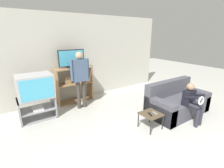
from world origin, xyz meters
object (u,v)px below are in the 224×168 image
(snack_table, at_px, (151,115))
(remote_control_black, at_px, (150,114))
(person_seated_child, at_px, (192,100))
(media_shelf, at_px, (74,84))
(person_standing_adult, at_px, (80,75))
(television_flat, at_px, (72,59))
(television_main, at_px, (35,86))
(couch, at_px, (176,102))
(remote_control_white, at_px, (155,113))
(tv_stand, at_px, (37,108))

(snack_table, height_order, remote_control_black, remote_control_black)
(remote_control_black, distance_m, person_seated_child, 1.09)
(media_shelf, distance_m, remote_control_black, 2.53)
(person_standing_adult, height_order, person_seated_child, person_standing_adult)
(television_flat, bearing_deg, media_shelf, 43.15)
(snack_table, distance_m, person_standing_adult, 2.12)
(television_main, height_order, media_shelf, television_main)
(couch, height_order, person_seated_child, person_seated_child)
(remote_control_black, height_order, person_standing_adult, person_standing_adult)
(television_main, xyz_separation_m, remote_control_white, (2.03, -1.92, -0.47))
(person_standing_adult, bearing_deg, television_main, 178.50)
(snack_table, distance_m, remote_control_black, 0.08)
(media_shelf, relative_size, television_flat, 1.41)
(television_main, distance_m, person_standing_adult, 1.14)
(tv_stand, relative_size, remote_control_white, 5.68)
(media_shelf, bearing_deg, snack_table, -71.16)
(television_main, bearing_deg, media_shelf, 24.23)
(tv_stand, height_order, television_flat, television_flat)
(remote_control_white, bearing_deg, snack_table, 155.56)
(remote_control_black, xyz_separation_m, remote_control_white, (0.13, -0.03, 0.00))
(snack_table, distance_m, remote_control_white, 0.10)
(person_standing_adult, bearing_deg, television_flat, 92.17)
(television_flat, bearing_deg, person_standing_adult, -87.83)
(tv_stand, xyz_separation_m, snack_table, (1.98, -1.88, 0.04))
(tv_stand, height_order, media_shelf, media_shelf)
(person_seated_child, bearing_deg, tv_stand, 143.16)
(remote_control_black, bearing_deg, television_flat, 129.47)
(person_seated_child, bearing_deg, snack_table, 161.17)
(person_seated_child, bearing_deg, person_standing_adult, 129.44)
(couch, bearing_deg, person_standing_adult, 139.30)
(television_main, xyz_separation_m, person_standing_adult, (1.14, -0.03, 0.12))
(remote_control_white, xyz_separation_m, person_seated_child, (0.90, -0.28, 0.20))
(remote_control_white, height_order, person_seated_child, person_seated_child)
(remote_control_white, height_order, person_standing_adult, person_standing_adult)
(television_flat, distance_m, couch, 3.14)
(media_shelf, bearing_deg, tv_stand, -156.30)
(remote_control_black, bearing_deg, remote_control_white, 8.89)
(snack_table, distance_m, person_seated_child, 1.06)
(television_main, bearing_deg, remote_control_white, -43.47)
(remote_control_white, relative_size, person_standing_adult, 0.09)
(television_flat, bearing_deg, remote_control_white, -69.33)
(couch, bearing_deg, tv_stand, 151.16)
(snack_table, xyz_separation_m, person_seated_child, (0.97, -0.33, 0.25))
(media_shelf, bearing_deg, remote_control_white, -69.99)
(tv_stand, distance_m, remote_control_white, 2.81)
(media_shelf, relative_size, remote_control_black, 7.50)
(tv_stand, height_order, couch, couch)
(television_main, xyz_separation_m, media_shelf, (1.14, 0.51, -0.28))
(television_main, xyz_separation_m, person_seated_child, (2.93, -2.21, -0.27))
(remote_control_black, bearing_deg, person_standing_adult, 133.57)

